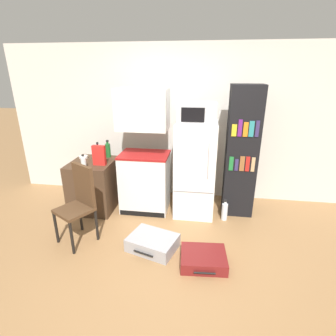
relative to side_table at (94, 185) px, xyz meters
The scene contains 17 objects.
ground_plane 1.85m from the side_table, 43.23° to the right, with size 24.00×24.00×0.00m, color olive.
wall_back 1.91m from the side_table, 26.75° to the left, with size 6.40×0.10×2.55m.
side_table is the anchor object (origin of this frame).
kitchen_hutch 0.95m from the side_table, ahead, with size 0.75×0.56×1.90m.
refrigerator 1.64m from the side_table, ahead, with size 0.60×0.60×1.44m.
microwave 1.99m from the side_table, ahead, with size 0.54×0.41×0.28m.
bookshelf 2.36m from the side_table, ahead, with size 0.46×0.36×1.96m.
bottle_green_tall 0.61m from the side_table, 57.52° to the left, with size 0.08×0.08×0.28m.
bottle_amber_beer 0.46m from the side_table, 55.22° to the left, with size 0.06×0.06×0.15m.
bottle_wine_dark 0.56m from the side_table, 87.83° to the left, with size 0.07×0.07×0.25m.
bottle_clear_short 0.55m from the side_table, 90.17° to the right, with size 0.07×0.07×0.20m.
bowl 0.49m from the side_table, 143.45° to the left, with size 0.14×0.14×0.04m.
cereal_box 0.59m from the side_table, 32.02° to the right, with size 0.19×0.07×0.30m.
chair 0.87m from the side_table, 77.91° to the right, with size 0.55×0.55×1.02m.
suitcase_large_flat 1.50m from the side_table, 39.10° to the right, with size 0.68×0.58×0.17m.
suitcase_small_flat 2.13m from the side_table, 32.11° to the right, with size 0.56×0.49×0.14m.
water_bottle_front 2.10m from the side_table, ahead, with size 0.09×0.09×0.33m.
Camera 1 is at (0.42, -2.41, 2.13)m, focal length 28.00 mm.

